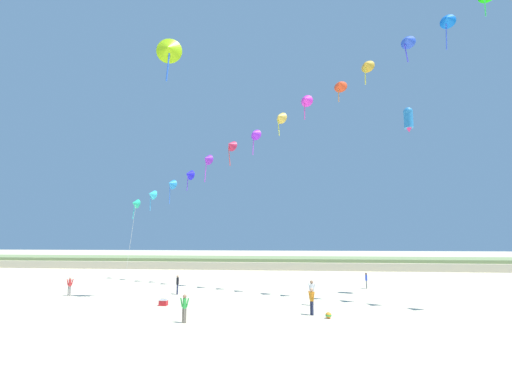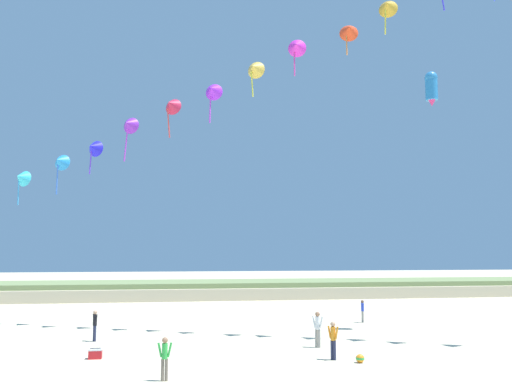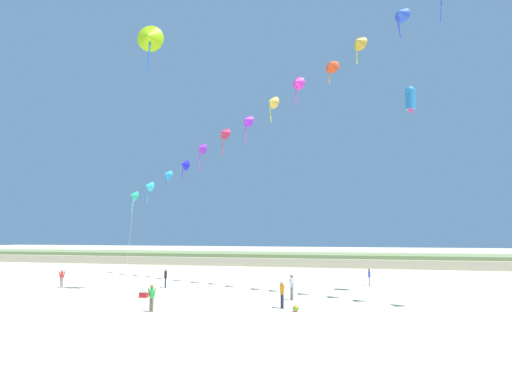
{
  "view_description": "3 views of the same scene",
  "coord_description": "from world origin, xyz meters",
  "px_view_note": "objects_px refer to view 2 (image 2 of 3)",
  "views": [
    {
      "loc": [
        4.67,
        -14.68,
        4.7
      ],
      "look_at": [
        2.08,
        9.97,
        8.08
      ],
      "focal_mm": 24.0,
      "sensor_mm": 36.0,
      "label": 1
    },
    {
      "loc": [
        -1.45,
        -15.82,
        4.65
      ],
      "look_at": [
        3.06,
        11.52,
        7.75
      ],
      "focal_mm": 38.0,
      "sensor_mm": 36.0,
      "label": 2
    },
    {
      "loc": [
        9.69,
        -17.08,
        4.54
      ],
      "look_at": [
        3.64,
        9.95,
        7.42
      ],
      "focal_mm": 28.0,
      "sensor_mm": 36.0,
      "label": 3
    }
  ],
  "objects_px": {
    "beach_cooler": "(95,354)",
    "beach_ball": "(360,358)",
    "person_near_right": "(95,323)",
    "person_far_right": "(318,327)",
    "person_far_center": "(333,338)",
    "large_kite_mid_trail": "(431,87)",
    "person_near_left": "(165,356)",
    "person_mid_center": "(363,309)"
  },
  "relations": [
    {
      "from": "person_far_right",
      "to": "beach_cooler",
      "type": "bearing_deg",
      "value": -173.68
    },
    {
      "from": "person_far_center",
      "to": "beach_ball",
      "type": "relative_size",
      "value": 4.54
    },
    {
      "from": "large_kite_mid_trail",
      "to": "beach_ball",
      "type": "height_order",
      "value": "large_kite_mid_trail"
    },
    {
      "from": "person_near_right",
      "to": "beach_ball",
      "type": "bearing_deg",
      "value": -32.72
    },
    {
      "from": "person_near_left",
      "to": "beach_ball",
      "type": "xyz_separation_m",
      "value": [
        8.19,
        1.96,
        -0.72
      ]
    },
    {
      "from": "person_near_right",
      "to": "beach_ball",
      "type": "relative_size",
      "value": 4.46
    },
    {
      "from": "person_near_right",
      "to": "person_far_right",
      "type": "xyz_separation_m",
      "value": [
        11.12,
        -3.71,
        0.07
      ]
    },
    {
      "from": "person_mid_center",
      "to": "large_kite_mid_trail",
      "type": "height_order",
      "value": "large_kite_mid_trail"
    },
    {
      "from": "large_kite_mid_trail",
      "to": "beach_cooler",
      "type": "relative_size",
      "value": 3.86
    },
    {
      "from": "person_far_right",
      "to": "large_kite_mid_trail",
      "type": "distance_m",
      "value": 17.17
    },
    {
      "from": "person_mid_center",
      "to": "person_near_left",
      "type": "bearing_deg",
      "value": -131.66
    },
    {
      "from": "person_far_center",
      "to": "beach_cooler",
      "type": "relative_size",
      "value": 2.85
    },
    {
      "from": "person_far_center",
      "to": "beach_cooler",
      "type": "xyz_separation_m",
      "value": [
        -10.28,
        1.97,
        -0.74
      ]
    },
    {
      "from": "person_near_left",
      "to": "beach_cooler",
      "type": "height_order",
      "value": "person_near_left"
    },
    {
      "from": "beach_cooler",
      "to": "beach_ball",
      "type": "bearing_deg",
      "value": -13.81
    },
    {
      "from": "person_near_right",
      "to": "beach_ball",
      "type": "height_order",
      "value": "person_near_right"
    },
    {
      "from": "beach_cooler",
      "to": "beach_ball",
      "type": "relative_size",
      "value": 1.59
    },
    {
      "from": "person_mid_center",
      "to": "beach_ball",
      "type": "relative_size",
      "value": 4.09
    },
    {
      "from": "beach_cooler",
      "to": "person_mid_center",
      "type": "bearing_deg",
      "value": 31.79
    },
    {
      "from": "large_kite_mid_trail",
      "to": "beach_ball",
      "type": "relative_size",
      "value": 6.15
    },
    {
      "from": "person_far_center",
      "to": "large_kite_mid_trail",
      "type": "xyz_separation_m",
      "value": [
        9.05,
        7.58,
        14.06
      ]
    },
    {
      "from": "person_near_right",
      "to": "beach_cooler",
      "type": "relative_size",
      "value": 2.8
    },
    {
      "from": "beach_cooler",
      "to": "beach_ball",
      "type": "xyz_separation_m",
      "value": [
        11.21,
        -2.75,
        -0.03
      ]
    },
    {
      "from": "person_near_left",
      "to": "beach_cooler",
      "type": "distance_m",
      "value": 5.64
    },
    {
      "from": "person_near_right",
      "to": "person_far_right",
      "type": "height_order",
      "value": "person_far_right"
    },
    {
      "from": "person_near_right",
      "to": "person_mid_center",
      "type": "bearing_deg",
      "value": 16.95
    },
    {
      "from": "person_near_right",
      "to": "person_mid_center",
      "type": "relative_size",
      "value": 1.09
    },
    {
      "from": "person_near_left",
      "to": "large_kite_mid_trail",
      "type": "distance_m",
      "value": 23.92
    },
    {
      "from": "person_far_right",
      "to": "large_kite_mid_trail",
      "type": "bearing_deg",
      "value": 26.66
    },
    {
      "from": "person_mid_center",
      "to": "beach_cooler",
      "type": "height_order",
      "value": "person_mid_center"
    },
    {
      "from": "person_near_left",
      "to": "person_mid_center",
      "type": "bearing_deg",
      "value": 48.34
    },
    {
      "from": "person_far_right",
      "to": "person_near_left",
      "type": "bearing_deg",
      "value": -141.73
    },
    {
      "from": "person_near_right",
      "to": "large_kite_mid_trail",
      "type": "bearing_deg",
      "value": 2.14
    },
    {
      "from": "person_near_left",
      "to": "person_far_center",
      "type": "distance_m",
      "value": 7.76
    },
    {
      "from": "person_mid_center",
      "to": "beach_ball",
      "type": "distance_m",
      "value": 13.63
    },
    {
      "from": "large_kite_mid_trail",
      "to": "person_far_right",
      "type": "bearing_deg",
      "value": -153.34
    },
    {
      "from": "person_mid_center",
      "to": "person_far_right",
      "type": "xyz_separation_m",
      "value": [
        -5.61,
        -8.8,
        0.15
      ]
    },
    {
      "from": "person_near_right",
      "to": "large_kite_mid_trail",
      "type": "distance_m",
      "value": 24.46
    },
    {
      "from": "beach_cooler",
      "to": "beach_ball",
      "type": "distance_m",
      "value": 11.54
    },
    {
      "from": "person_far_center",
      "to": "beach_ball",
      "type": "distance_m",
      "value": 1.44
    },
    {
      "from": "person_far_right",
      "to": "beach_ball",
      "type": "height_order",
      "value": "person_far_right"
    },
    {
      "from": "person_far_center",
      "to": "person_near_right",
      "type": "bearing_deg",
      "value": 147.97
    }
  ]
}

